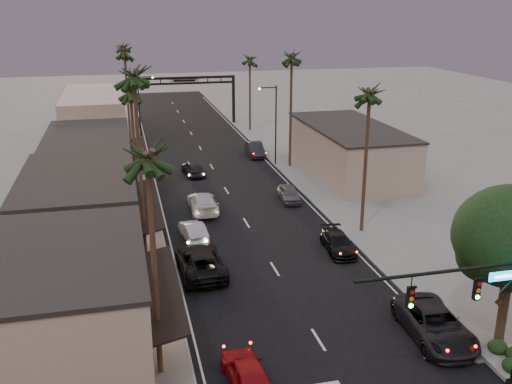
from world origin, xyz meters
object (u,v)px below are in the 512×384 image
oncoming_silver (193,231)px  palm_ra (370,89)px  palm_far (124,45)px  palm_rb (292,54)px  curbside_black (338,243)px  palm_lc (130,88)px  oncoming_pickup (201,261)px  arch (185,88)px  streetlight_right (273,119)px  traffic_signal (489,297)px  palm_la (147,149)px  streetlight_left (141,105)px  curbside_near (434,324)px  palm_rc (250,57)px  oncoming_red (247,373)px  palm_lb (133,71)px  palm_ld (124,49)px

oncoming_silver → palm_ra: bearing=166.9°
palm_far → palm_ra: bearing=-72.6°
palm_rb → curbside_black: palm_rb is taller
palm_far → curbside_black: (13.64, -57.19, -10.77)m
palm_ra → curbside_black: 11.70m
palm_lc → oncoming_pickup: palm_lc is taller
arch → streetlight_right: (6.92, -25.00, -0.20)m
palm_ra → oncoming_pickup: palm_ra is taller
traffic_signal → streetlight_right: (1.23, 41.00, 0.25)m
palm_lc → palm_la: bearing=-90.0°
streetlight_left → palm_rb: bearing=-42.1°
palm_lc → streetlight_right: bearing=30.1°
palm_la → oncoming_silver: size_ratio=3.10×
palm_la → oncoming_silver: 20.15m
curbside_near → palm_rc: bearing=91.4°
palm_ra → palm_rb: 20.02m
oncoming_red → palm_rc: bearing=-106.9°
arch → streetlight_right: streetlight_right is taller
traffic_signal → palm_ra: (2.91, 20.00, 6.36)m
oncoming_red → curbside_near: (10.86, 1.73, 0.10)m
streetlight_right → palm_rc: bearing=84.9°
oncoming_red → oncoming_silver: bearing=-93.5°
palm_lb → palm_rc: bearing=67.7°
palm_rc → oncoming_red: (-13.26, -57.00, -9.71)m
palm_lb → oncoming_silver: 13.73m
palm_ra → arch: bearing=100.6°
palm_ld → palm_ra: size_ratio=1.08×
streetlight_left → palm_lb: bearing=-92.7°
streetlight_left → palm_rc: (15.52, 6.00, 5.14)m
oncoming_silver → palm_lc: bearing=-75.9°
palm_rc → oncoming_silver: palm_rc is taller
palm_la → curbside_near: 18.20m
oncoming_red → curbside_near: curbside_near is taller
palm_la → palm_ra: 22.82m
palm_lc → palm_rc: bearing=58.4°
palm_la → oncoming_pickup: size_ratio=2.11×
oncoming_pickup → traffic_signal: bearing=123.0°
oncoming_pickup → palm_rb: bearing=-120.8°
palm_rb → palm_rc: (0.00, 20.00, -1.95)m
palm_rb → oncoming_silver: 25.57m
streetlight_left → palm_la: palm_la is taller
palm_lc → curbside_near: palm_lc is taller
traffic_signal → arch: 66.24m
traffic_signal → palm_ld: size_ratio=0.60×
palm_lb → palm_ra: size_ratio=1.15×
palm_ld → curbside_black: 38.75m
palm_rb → curbside_black: (-3.26, -23.19, -11.74)m
palm_ra → oncoming_silver: palm_ra is taller
palm_la → palm_far: (0.30, 69.00, 0.00)m
oncoming_silver → oncoming_red: bearing=84.1°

